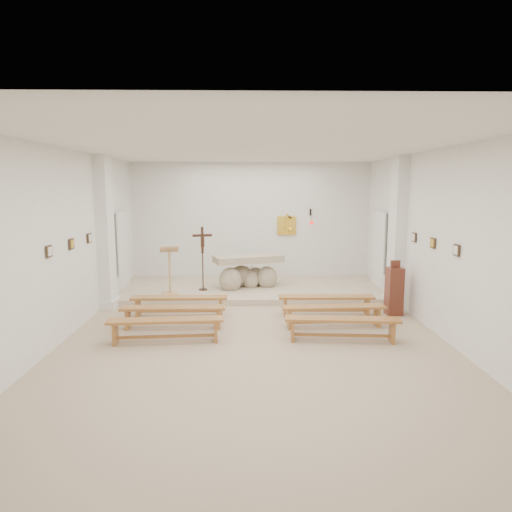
{
  "coord_description": "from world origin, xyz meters",
  "views": [
    {
      "loc": [
        -0.14,
        -8.48,
        2.81
      ],
      "look_at": [
        0.07,
        1.6,
        1.26
      ],
      "focal_mm": 32.0,
      "sensor_mm": 36.0,
      "label": 1
    }
  ],
  "objects_px": {
    "bench_right_third": "(342,324)",
    "lectern": "(170,270)",
    "altar": "(248,274)",
    "donation_pedestal": "(394,291)",
    "bench_right_second": "(333,311)",
    "bench_left_front": "(179,302)",
    "bench_right_front": "(326,301)",
    "bench_left_second": "(173,312)",
    "crucifix_stand": "(203,254)",
    "bench_left_third": "(166,325)"
  },
  "relations": [
    {
      "from": "crucifix_stand",
      "to": "bench_right_third",
      "type": "xyz_separation_m",
      "value": [
        2.86,
        -3.57,
        -0.77
      ]
    },
    {
      "from": "crucifix_stand",
      "to": "bench_right_third",
      "type": "distance_m",
      "value": 4.64
    },
    {
      "from": "lectern",
      "to": "bench_left_front",
      "type": "xyz_separation_m",
      "value": [
        0.43,
        -1.38,
        -0.44
      ]
    },
    {
      "from": "lectern",
      "to": "bench_left_second",
      "type": "bearing_deg",
      "value": -90.98
    },
    {
      "from": "lectern",
      "to": "bench_right_third",
      "type": "relative_size",
      "value": 0.6
    },
    {
      "from": "bench_left_second",
      "to": "bench_left_third",
      "type": "height_order",
      "value": "same"
    },
    {
      "from": "crucifix_stand",
      "to": "bench_left_front",
      "type": "xyz_separation_m",
      "value": [
        -0.34,
        -1.88,
        -0.77
      ]
    },
    {
      "from": "altar",
      "to": "crucifix_stand",
      "type": "xyz_separation_m",
      "value": [
        -1.15,
        -0.35,
        0.59
      ]
    },
    {
      "from": "bench_right_front",
      "to": "bench_left_front",
      "type": "bearing_deg",
      "value": -179.12
    },
    {
      "from": "crucifix_stand",
      "to": "bench_right_third",
      "type": "height_order",
      "value": "crucifix_stand"
    },
    {
      "from": "lectern",
      "to": "bench_left_second",
      "type": "xyz_separation_m",
      "value": [
        0.43,
        -2.22,
        -0.44
      ]
    },
    {
      "from": "lectern",
      "to": "bench_left_front",
      "type": "bearing_deg",
      "value": -84.69
    },
    {
      "from": "bench_left_front",
      "to": "bench_right_front",
      "type": "bearing_deg",
      "value": 0.13
    },
    {
      "from": "donation_pedestal",
      "to": "bench_left_third",
      "type": "xyz_separation_m",
      "value": [
        -4.7,
        -1.73,
        -0.21
      ]
    },
    {
      "from": "bench_right_third",
      "to": "bench_right_second",
      "type": "bearing_deg",
      "value": 94.66
    },
    {
      "from": "altar",
      "to": "bench_right_third",
      "type": "bearing_deg",
      "value": -84.07
    },
    {
      "from": "bench_left_third",
      "to": "bench_right_third",
      "type": "bearing_deg",
      "value": -3.81
    },
    {
      "from": "crucifix_stand",
      "to": "altar",
      "type": "bearing_deg",
      "value": 4.12
    },
    {
      "from": "donation_pedestal",
      "to": "bench_left_second",
      "type": "distance_m",
      "value": 4.79
    },
    {
      "from": "bench_left_second",
      "to": "bench_right_front",
      "type": "bearing_deg",
      "value": 14.3
    },
    {
      "from": "lectern",
      "to": "bench_left_front",
      "type": "distance_m",
      "value": 1.51
    },
    {
      "from": "bench_left_front",
      "to": "bench_left_second",
      "type": "distance_m",
      "value": 0.84
    },
    {
      "from": "lectern",
      "to": "bench_right_second",
      "type": "height_order",
      "value": "lectern"
    },
    {
      "from": "bench_left_front",
      "to": "bench_right_front",
      "type": "relative_size",
      "value": 1.0
    },
    {
      "from": "bench_left_second",
      "to": "bench_right_second",
      "type": "relative_size",
      "value": 0.99
    },
    {
      "from": "donation_pedestal",
      "to": "bench_right_third",
      "type": "relative_size",
      "value": 0.58
    },
    {
      "from": "bench_right_third",
      "to": "lectern",
      "type": "bearing_deg",
      "value": 144.44
    },
    {
      "from": "bench_right_front",
      "to": "bench_right_third",
      "type": "height_order",
      "value": "same"
    },
    {
      "from": "bench_right_third",
      "to": "bench_right_front",
      "type": "bearing_deg",
      "value": 94.66
    },
    {
      "from": "crucifix_stand",
      "to": "bench_right_second",
      "type": "relative_size",
      "value": 0.78
    },
    {
      "from": "lectern",
      "to": "bench_left_second",
      "type": "height_order",
      "value": "lectern"
    },
    {
      "from": "lectern",
      "to": "donation_pedestal",
      "type": "xyz_separation_m",
      "value": [
        5.13,
        -1.34,
        -0.23
      ]
    },
    {
      "from": "bench_right_third",
      "to": "bench_left_front",
      "type": "bearing_deg",
      "value": 156.9
    },
    {
      "from": "bench_left_front",
      "to": "crucifix_stand",
      "type": "bearing_deg",
      "value": 79.97
    },
    {
      "from": "altar",
      "to": "lectern",
      "type": "relative_size",
      "value": 1.54
    },
    {
      "from": "altar",
      "to": "donation_pedestal",
      "type": "distance_m",
      "value": 3.89
    },
    {
      "from": "crucifix_stand",
      "to": "bench_left_third",
      "type": "distance_m",
      "value": 3.66
    },
    {
      "from": "donation_pedestal",
      "to": "crucifix_stand",
      "type": "bearing_deg",
      "value": 153.09
    },
    {
      "from": "bench_right_second",
      "to": "bench_right_third",
      "type": "xyz_separation_m",
      "value": [
        -0.0,
        -0.84,
        0.0
      ]
    },
    {
      "from": "donation_pedestal",
      "to": "bench_right_second",
      "type": "height_order",
      "value": "donation_pedestal"
    },
    {
      "from": "altar",
      "to": "donation_pedestal",
      "type": "bearing_deg",
      "value": -51.96
    },
    {
      "from": "altar",
      "to": "bench_left_second",
      "type": "distance_m",
      "value": 3.42
    },
    {
      "from": "bench_left_second",
      "to": "bench_left_third",
      "type": "relative_size",
      "value": 0.99
    },
    {
      "from": "bench_right_front",
      "to": "bench_left_second",
      "type": "bearing_deg",
      "value": -164.37
    },
    {
      "from": "donation_pedestal",
      "to": "bench_left_front",
      "type": "xyz_separation_m",
      "value": [
        -4.7,
        -0.04,
        -0.21
      ]
    },
    {
      "from": "bench_right_front",
      "to": "bench_left_third",
      "type": "distance_m",
      "value": 3.62
    },
    {
      "from": "donation_pedestal",
      "to": "bench_right_third",
      "type": "bearing_deg",
      "value": -135.02
    },
    {
      "from": "altar",
      "to": "bench_left_second",
      "type": "height_order",
      "value": "altar"
    },
    {
      "from": "altar",
      "to": "donation_pedestal",
      "type": "xyz_separation_m",
      "value": [
        3.21,
        -2.19,
        0.03
      ]
    },
    {
      "from": "bench_right_third",
      "to": "bench_left_second",
      "type": "bearing_deg",
      "value": 169.92
    }
  ]
}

